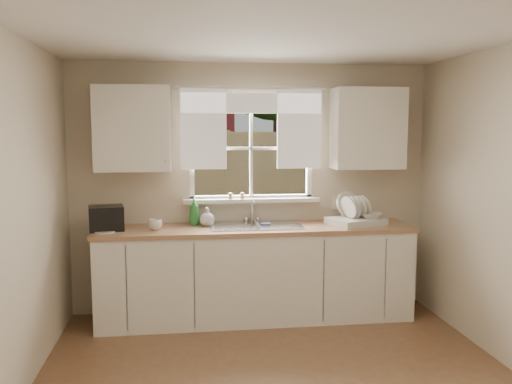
{
  "coord_description": "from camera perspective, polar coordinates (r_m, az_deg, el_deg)",
  "views": [
    {
      "loc": [
        -0.68,
        -3.42,
        1.85
      ],
      "look_at": [
        0.0,
        1.65,
        1.25
      ],
      "focal_mm": 38.0,
      "sensor_mm": 36.0,
      "label": 1
    }
  ],
  "objects": [
    {
      "name": "base_cabinets",
      "position": [
        5.33,
        -0.04,
        -8.69
      ],
      "size": [
        3.0,
        0.62,
        0.87
      ],
      "primitive_type": "cube",
      "color": "white",
      "rests_on": "ground"
    },
    {
      "name": "ceiling",
      "position": [
        3.54,
        3.7,
        17.24
      ],
      "size": [
        3.6,
        4.0,
        0.02
      ],
      "primitive_type": "cube",
      "color": "silver",
      "rests_on": "room_walls"
    },
    {
      "name": "sink",
      "position": [
        5.27,
        -0.09,
        -4.37
      ],
      "size": [
        0.88,
        0.52,
        0.4
      ],
      "color": "#B7B7BC",
      "rests_on": "countertop"
    },
    {
      "name": "dish_rack",
      "position": [
        5.43,
        10.43,
        -2.68
      ],
      "size": [
        0.6,
        0.53,
        0.31
      ],
      "color": "silver",
      "rests_on": "countertop"
    },
    {
      "name": "soap_bottle_a",
      "position": [
        5.33,
        -6.52,
        -2.06
      ],
      "size": [
        0.14,
        0.14,
        0.27
      ],
      "primitive_type": "imported",
      "rotation": [
        0.0,
        0.0,
        -0.43
      ],
      "color": "#287C31",
      "rests_on": "countertop"
    },
    {
      "name": "bowl",
      "position": [
        5.42,
        12.02,
        -2.44
      ],
      "size": [
        0.27,
        0.27,
        0.05
      ],
      "primitive_type": "imported",
      "rotation": [
        0.0,
        0.0,
        -0.28
      ],
      "color": "silver",
      "rests_on": "dish_rack"
    },
    {
      "name": "window",
      "position": [
        5.47,
        -0.49,
        2.88
      ],
      "size": [
        1.38,
        0.16,
        1.06
      ],
      "color": "white",
      "rests_on": "room_walls"
    },
    {
      "name": "countertop",
      "position": [
        5.23,
        -0.04,
        -3.88
      ],
      "size": [
        3.04,
        0.65,
        0.04
      ],
      "primitive_type": "cube",
      "color": "#A77753",
      "rests_on": "base_cabinets"
    },
    {
      "name": "room_walls",
      "position": [
        3.48,
        3.75,
        -3.49
      ],
      "size": [
        3.62,
        4.02,
        2.5
      ],
      "color": "beige",
      "rests_on": "ground"
    },
    {
      "name": "saucer",
      "position": [
        5.13,
        -15.62,
        -4.06
      ],
      "size": [
        0.19,
        0.19,
        0.01
      ],
      "primitive_type": "cylinder",
      "color": "silver",
      "rests_on": "countertop"
    },
    {
      "name": "soap_bottle_b",
      "position": [
        5.33,
        -5.18,
        -2.56
      ],
      "size": [
        0.09,
        0.09,
        0.17
      ],
      "primitive_type": "imported",
      "rotation": [
        0.0,
        0.0,
        0.1
      ],
      "color": "#387CD4",
      "rests_on": "countertop"
    },
    {
      "name": "cup",
      "position": [
        5.14,
        -10.56,
        -3.39
      ],
      "size": [
        0.14,
        0.14,
        0.1
      ],
      "primitive_type": "imported",
      "rotation": [
        0.0,
        0.0,
        -0.12
      ],
      "color": "silver",
      "rests_on": "countertop"
    },
    {
      "name": "black_appliance",
      "position": [
        5.22,
        -15.49,
        -2.66
      ],
      "size": [
        0.35,
        0.32,
        0.23
      ],
      "primitive_type": "cube",
      "rotation": [
        0.0,
        0.0,
        0.17
      ],
      "color": "black",
      "rests_on": "countertop"
    },
    {
      "name": "upper_cabinet_right",
      "position": [
        5.55,
        11.68,
        6.56
      ],
      "size": [
        0.7,
        0.33,
        0.8
      ],
      "primitive_type": "cube",
      "color": "white",
      "rests_on": "room_walls"
    },
    {
      "name": "sill_jars",
      "position": [
        5.42,
        -2.08,
        -0.41
      ],
      "size": [
        0.16,
        0.04,
        0.06
      ],
      "color": "brown",
      "rests_on": "window"
    },
    {
      "name": "backyard",
      "position": [
        12.01,
        -1.59,
        14.41
      ],
      "size": [
        20.0,
        10.0,
        6.13
      ],
      "color": "#335421",
      "rests_on": "ground"
    },
    {
      "name": "curtains",
      "position": [
        5.41,
        -0.42,
        7.58
      ],
      "size": [
        1.5,
        0.03,
        0.81
      ],
      "color": "white",
      "rests_on": "room_walls"
    },
    {
      "name": "upper_cabinet_left",
      "position": [
        5.26,
        -12.85,
        6.53
      ],
      "size": [
        0.7,
        0.33,
        0.8
      ],
      "primitive_type": "cube",
      "color": "white",
      "rests_on": "room_walls"
    },
    {
      "name": "soap_bottle_c",
      "position": [
        5.27,
        -5.15,
        -2.62
      ],
      "size": [
        0.18,
        0.18,
        0.18
      ],
      "primitive_type": "imported",
      "rotation": [
        0.0,
        0.0,
        -0.32
      ],
      "color": "beige",
      "rests_on": "countertop"
    },
    {
      "name": "wall_outlet",
      "position": [
        5.68,
        8.39,
        -1.18
      ],
      "size": [
        0.08,
        0.01,
        0.12
      ],
      "primitive_type": "cube",
      "color": "beige",
      "rests_on": "room_walls"
    }
  ]
}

